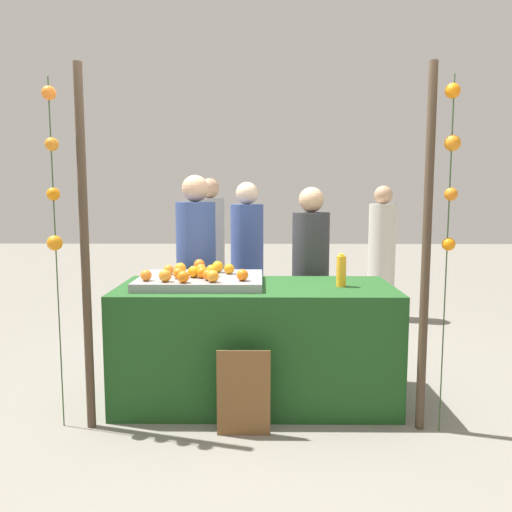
% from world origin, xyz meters
% --- Properties ---
extents(ground_plane, '(24.00, 24.00, 0.00)m').
position_xyz_m(ground_plane, '(0.00, 0.00, 0.00)').
color(ground_plane, gray).
extents(stall_counter, '(2.01, 0.88, 0.87)m').
position_xyz_m(stall_counter, '(0.00, 0.00, 0.43)').
color(stall_counter, '#1E4C1E').
rests_on(stall_counter, ground_plane).
extents(orange_tray, '(0.91, 0.72, 0.06)m').
position_xyz_m(orange_tray, '(-0.41, 0.05, 0.90)').
color(orange_tray, gray).
rests_on(orange_tray, stall_counter).
extents(orange_0, '(0.08, 0.08, 0.08)m').
position_xyz_m(orange_0, '(-0.33, -0.14, 0.97)').
color(orange_0, orange).
rests_on(orange_0, orange_tray).
extents(orange_1, '(0.08, 0.08, 0.08)m').
position_xyz_m(orange_1, '(-0.09, -0.15, 0.97)').
color(orange_1, orange).
rests_on(orange_1, orange_tray).
extents(orange_2, '(0.08, 0.08, 0.08)m').
position_xyz_m(orange_2, '(-0.42, 0.14, 0.97)').
color(orange_2, orange).
rests_on(orange_2, orange_tray).
extents(orange_3, '(0.09, 0.09, 0.09)m').
position_xyz_m(orange_3, '(-0.46, 0.34, 0.97)').
color(orange_3, orange).
rests_on(orange_3, orange_tray).
extents(orange_4, '(0.08, 0.08, 0.08)m').
position_xyz_m(orange_4, '(-0.20, 0.16, 0.97)').
color(orange_4, orange).
rests_on(orange_4, orange_tray).
extents(orange_5, '(0.07, 0.07, 0.07)m').
position_xyz_m(orange_5, '(-0.66, 0.13, 0.96)').
color(orange_5, orange).
rests_on(orange_5, orange_tray).
extents(orange_6, '(0.08, 0.08, 0.08)m').
position_xyz_m(orange_6, '(-0.77, -0.16, 0.97)').
color(orange_6, orange).
rests_on(orange_6, orange_tray).
extents(orange_7, '(0.09, 0.09, 0.09)m').
position_xyz_m(orange_7, '(-0.63, -0.20, 0.97)').
color(orange_7, orange).
rests_on(orange_7, orange_tray).
extents(orange_8, '(0.08, 0.08, 0.08)m').
position_xyz_m(orange_8, '(-0.56, -0.06, 0.97)').
color(orange_8, orange).
rests_on(orange_8, orange_tray).
extents(orange_9, '(0.09, 0.09, 0.09)m').
position_xyz_m(orange_9, '(-0.45, -0.01, 0.97)').
color(orange_9, orange).
rests_on(orange_9, orange_tray).
extents(orange_10, '(0.09, 0.09, 0.09)m').
position_xyz_m(orange_10, '(-0.30, -0.22, 0.97)').
color(orange_10, orange).
rests_on(orange_10, orange_tray).
extents(orange_11, '(0.08, 0.08, 0.08)m').
position_xyz_m(orange_11, '(-0.39, -0.04, 0.97)').
color(orange_11, orange).
rests_on(orange_11, orange_tray).
extents(orange_12, '(0.09, 0.09, 0.09)m').
position_xyz_m(orange_12, '(-0.30, 0.24, 0.97)').
color(orange_12, orange).
rests_on(orange_12, orange_tray).
extents(orange_13, '(0.08, 0.08, 0.08)m').
position_xyz_m(orange_13, '(-0.50, -0.24, 0.97)').
color(orange_13, orange).
rests_on(orange_13, orange_tray).
extents(orange_14, '(0.09, 0.09, 0.09)m').
position_xyz_m(orange_14, '(-0.33, 0.04, 0.97)').
color(orange_14, orange).
rests_on(orange_14, orange_tray).
extents(orange_15, '(0.09, 0.09, 0.09)m').
position_xyz_m(orange_15, '(-0.58, 0.14, 0.97)').
color(orange_15, orange).
rests_on(orange_15, orange_tray).
extents(juice_bottle, '(0.07, 0.07, 0.24)m').
position_xyz_m(juice_bottle, '(0.62, -0.04, 0.98)').
color(juice_bottle, '#F7A41F').
rests_on(juice_bottle, stall_counter).
extents(chalkboard_sign, '(0.34, 0.03, 0.57)m').
position_xyz_m(chalkboard_sign, '(-0.07, -0.59, 0.27)').
color(chalkboard_sign, brown).
rests_on(chalkboard_sign, ground_plane).
extents(vendor_left, '(0.34, 0.34, 1.69)m').
position_xyz_m(vendor_left, '(-0.52, 0.68, 0.79)').
color(vendor_left, '#384C8C').
rests_on(vendor_left, ground_plane).
extents(vendor_right, '(0.32, 0.32, 1.59)m').
position_xyz_m(vendor_right, '(0.47, 0.69, 0.74)').
color(vendor_right, '#333338').
rests_on(vendor_right, ground_plane).
extents(crowd_person_0, '(0.34, 0.34, 1.71)m').
position_xyz_m(crowd_person_0, '(-0.56, 2.31, 0.80)').
color(crowd_person_0, '#99999E').
rests_on(crowd_person_0, ground_plane).
extents(crowd_person_1, '(0.33, 0.33, 1.63)m').
position_xyz_m(crowd_person_1, '(1.51, 2.57, 0.76)').
color(crowd_person_1, beige).
rests_on(crowd_person_1, ground_plane).
extents(crowd_person_2, '(0.33, 0.33, 1.65)m').
position_xyz_m(crowd_person_2, '(-0.10, 1.47, 0.77)').
color(crowd_person_2, '#384C8C').
rests_on(crowd_person_2, ground_plane).
extents(canopy_post_left, '(0.06, 0.06, 2.34)m').
position_xyz_m(canopy_post_left, '(-1.09, -0.48, 1.17)').
color(canopy_post_left, '#473828').
rests_on(canopy_post_left, ground_plane).
extents(canopy_post_right, '(0.06, 0.06, 2.34)m').
position_xyz_m(canopy_post_right, '(1.09, -0.48, 1.17)').
color(canopy_post_right, '#473828').
rests_on(canopy_post_right, ground_plane).
extents(garland_strand_left, '(0.10, 0.10, 2.26)m').
position_xyz_m(garland_strand_left, '(-1.28, -0.47, 1.63)').
color(garland_strand_left, '#2D4C23').
rests_on(garland_strand_left, ground_plane).
extents(garland_strand_right, '(0.11, 0.11, 2.26)m').
position_xyz_m(garland_strand_right, '(1.20, -0.52, 1.72)').
color(garland_strand_right, '#2D4C23').
rests_on(garland_strand_right, ground_plane).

